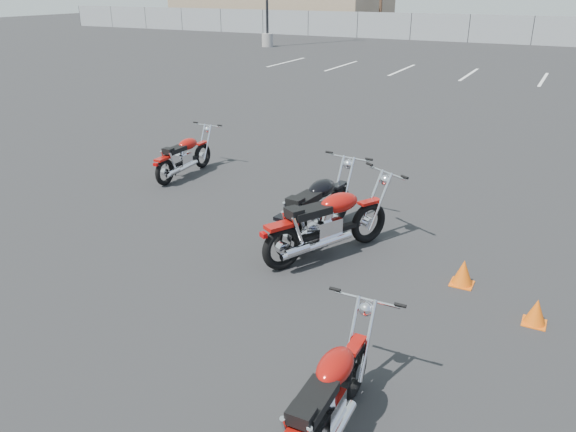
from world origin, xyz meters
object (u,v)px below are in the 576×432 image
at_px(motorcycle_front_red, 184,156).
at_px(motorcycle_third_red, 328,223).
at_px(motorcycle_second_black, 316,208).
at_px(motorcycle_rear_red, 327,401).

distance_m(motorcycle_front_red, motorcycle_third_red, 4.52).
height_order(motorcycle_second_black, motorcycle_rear_red, motorcycle_second_black).
distance_m(motorcycle_front_red, motorcycle_rear_red, 7.63).
height_order(motorcycle_front_red, motorcycle_third_red, motorcycle_third_red).
distance_m(motorcycle_front_red, motorcycle_second_black, 3.94).
relative_size(motorcycle_second_black, motorcycle_third_red, 1.01).
bearing_deg(motorcycle_third_red, motorcycle_second_black, 131.12).
xyz_separation_m(motorcycle_third_red, motorcycle_rear_red, (1.45, -3.29, -0.07)).
bearing_deg(motorcycle_third_red, motorcycle_rear_red, -66.27).
bearing_deg(motorcycle_second_black, motorcycle_front_red, 157.35).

